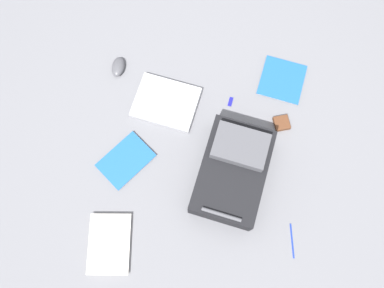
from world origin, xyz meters
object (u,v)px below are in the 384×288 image
at_px(computer_mouse, 118,67).
at_px(book_manual, 126,160).
at_px(laptop, 166,102).
at_px(book_red, 110,244).
at_px(book_comic, 282,80).
at_px(usb_stick, 231,102).
at_px(pen_black, 292,241).
at_px(earbud_pouch, 282,123).
at_px(backpack, 233,170).

bearing_deg(computer_mouse, book_manual, 103.69).
relative_size(laptop, book_red, 1.33).
xyz_separation_m(book_red, computer_mouse, (0.04, -0.86, 0.01)).
distance_m(book_manual, book_comic, 0.87).
bearing_deg(computer_mouse, usb_stick, 168.50).
relative_size(pen_black, earbud_pouch, 2.10).
xyz_separation_m(earbud_pouch, usb_stick, (0.25, -0.11, -0.01)).
bearing_deg(book_comic, backpack, 63.00).
height_order(backpack, pen_black, backpack).
distance_m(earbud_pouch, usb_stick, 0.27).
bearing_deg(computer_mouse, earbud_pouch, 166.13).
bearing_deg(backpack, book_red, 32.26).
relative_size(book_manual, book_red, 1.09).
distance_m(backpack, earbud_pouch, 0.36).
height_order(laptop, pen_black, laptop).
xyz_separation_m(pen_black, earbud_pouch, (0.03, -0.55, 0.01)).
distance_m(computer_mouse, usb_stick, 0.59).
relative_size(book_manual, computer_mouse, 2.69).
height_order(book_manual, earbud_pouch, earbud_pouch).
bearing_deg(book_red, backpack, -147.74).
distance_m(book_red, usb_stick, 0.88).
height_order(book_red, pen_black, book_red).
height_order(book_manual, book_red, book_red).
height_order(computer_mouse, usb_stick, computer_mouse).
relative_size(backpack, book_comic, 1.86).
height_order(laptop, computer_mouse, computer_mouse).
relative_size(book_comic, usb_stick, 5.69).
distance_m(laptop, usb_stick, 0.32).
bearing_deg(earbud_pouch, computer_mouse, -18.21).
bearing_deg(usb_stick, computer_mouse, -15.83).
bearing_deg(book_red, computer_mouse, -87.20).
xyz_separation_m(book_manual, earbud_pouch, (-0.74, -0.21, 0.01)).
distance_m(book_manual, computer_mouse, 0.49).
bearing_deg(laptop, backpack, 133.34).
distance_m(laptop, book_red, 0.71).
bearing_deg(book_comic, pen_black, 91.64).
xyz_separation_m(backpack, usb_stick, (0.01, -0.36, -0.08)).
bearing_deg(computer_mouse, book_red, 97.14).
xyz_separation_m(computer_mouse, pen_black, (-0.85, 0.82, -0.02)).
distance_m(backpack, book_red, 0.64).
height_order(book_manual, usb_stick, book_manual).
bearing_deg(book_manual, usb_stick, -146.85).
bearing_deg(laptop, computer_mouse, -35.89).
height_order(book_comic, computer_mouse, computer_mouse).
height_order(book_red, computer_mouse, computer_mouse).
bearing_deg(usb_stick, book_red, 53.09).
height_order(backpack, usb_stick, backpack).
bearing_deg(earbud_pouch, book_comic, -92.51).
bearing_deg(book_red, usb_stick, -126.91).
relative_size(laptop, book_comic, 1.31).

